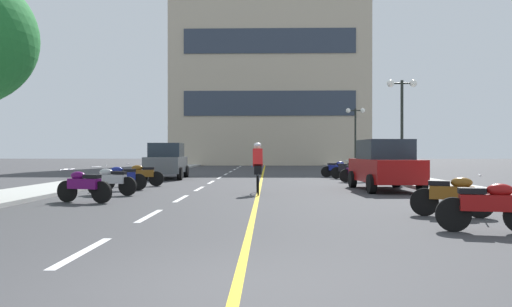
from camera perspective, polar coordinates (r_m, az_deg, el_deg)
ground_plane at (r=26.07m, az=0.09°, el=-2.83°), size 140.00×140.00×0.00m
curb_left at (r=30.08m, az=-13.64°, el=-2.32°), size 2.40×72.00×0.12m
curb_right at (r=29.80m, az=14.21°, el=-2.34°), size 2.40×72.00×0.12m
lane_dash_0 at (r=7.61m, az=-18.75°, el=-10.35°), size 0.14×2.20×0.01m
lane_dash_1 at (r=11.41m, az=-11.78°, el=-6.80°), size 0.14×2.20×0.01m
lane_dash_2 at (r=15.31m, az=-8.36°, el=-5.00°), size 0.14×2.20×0.01m
lane_dash_3 at (r=19.25m, az=-6.35°, el=-3.92°), size 0.14×2.20×0.01m
lane_dash_4 at (r=23.21m, az=-5.02°, el=-3.21°), size 0.14×2.20×0.01m
lane_dash_5 at (r=27.18m, az=-4.09°, el=-2.70°), size 0.14×2.20×0.01m
lane_dash_6 at (r=31.16m, az=-3.39°, el=-2.32°), size 0.14×2.20×0.01m
lane_dash_7 at (r=35.15m, az=-2.85°, el=-2.03°), size 0.14×2.20×0.01m
lane_dash_8 at (r=39.13m, az=-2.42°, el=-1.80°), size 0.14×2.20×0.01m
lane_dash_9 at (r=43.12m, az=-2.07°, el=-1.61°), size 0.14×2.20×0.01m
lane_dash_10 at (r=47.12m, az=-1.78°, el=-1.45°), size 0.14×2.20×0.01m
lane_dash_11 at (r=51.11m, az=-1.54°, el=-1.32°), size 0.14×2.20×0.01m
centre_line_yellow at (r=29.06m, az=0.71°, el=-2.51°), size 0.12×66.00×0.01m
office_building at (r=53.94m, az=1.51°, el=9.61°), size 20.03×6.51×20.36m
street_lamp_mid at (r=25.91m, az=15.97°, el=5.20°), size 1.46×0.36×4.77m
street_lamp_far at (r=39.62m, az=11.02°, el=3.29°), size 1.46×0.36×4.56m
parked_car_near at (r=18.93m, az=14.15°, el=-1.23°), size 2.12×4.29×1.82m
parked_car_mid at (r=26.53m, az=-9.94°, el=-0.81°), size 2.09×4.28×1.82m
motorcycle_0 at (r=9.66m, az=24.47°, el=-5.29°), size 1.68×0.65×0.92m
motorcycle_1 at (r=11.69m, az=21.03°, el=-4.33°), size 1.65×0.78×0.92m
motorcycle_2 at (r=14.70m, az=-18.65°, el=-3.39°), size 1.66×0.73×0.92m
motorcycle_3 at (r=16.87m, az=-15.82°, el=-2.92°), size 1.68×0.64×0.92m
motorcycle_4 at (r=18.81m, az=-14.70°, el=-2.59°), size 1.67×0.69×0.92m
motorcycle_5 at (r=20.90m, az=-12.60°, el=-2.31°), size 1.70×0.60×0.92m
motorcycle_6 at (r=23.60m, az=11.21°, el=-2.01°), size 1.67×0.71×0.92m
motorcycle_7 at (r=26.33m, az=10.18°, el=-1.78°), size 1.69×0.60×0.92m
motorcycle_8 at (r=27.88m, az=8.99°, el=-1.66°), size 1.70×0.60×0.92m
cyclist_rider at (r=16.77m, az=0.19°, el=-1.51°), size 0.42×1.77×1.71m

